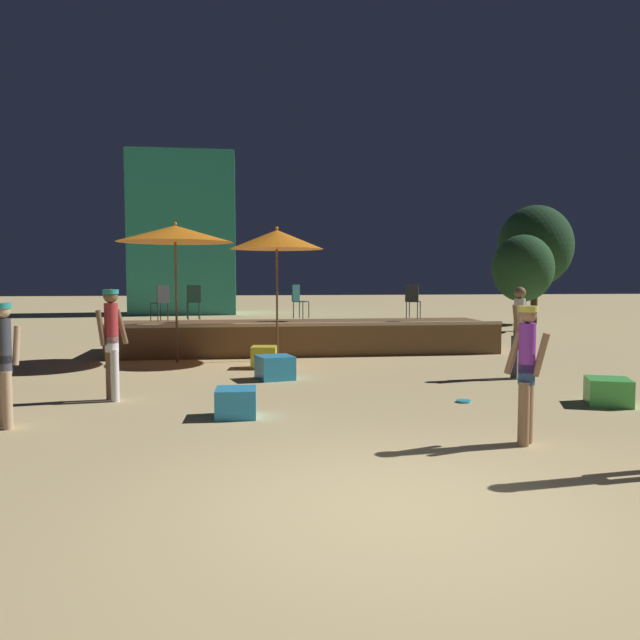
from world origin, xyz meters
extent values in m
plane|color=tan|center=(0.00, 0.00, 0.00)|extent=(120.00, 120.00, 0.00)
cube|color=brown|center=(0.39, 11.17, 0.38)|extent=(9.71, 2.60, 0.76)
cube|color=#CCB793|center=(0.39, 9.91, 0.80)|extent=(9.71, 0.12, 0.08)
cylinder|color=brown|center=(-2.73, 9.41, 1.37)|extent=(0.05, 0.05, 2.73)
cone|color=orange|center=(-2.73, 9.41, 2.92)|extent=(2.62, 2.62, 0.37)
sphere|color=orange|center=(-2.73, 9.41, 3.15)|extent=(0.08, 0.08, 0.08)
cylinder|color=brown|center=(-0.43, 9.46, 1.30)|extent=(0.05, 0.05, 2.59)
cone|color=orange|center=(-0.43, 9.46, 2.82)|extent=(2.17, 2.17, 0.44)
sphere|color=orange|center=(-0.43, 9.46, 3.08)|extent=(0.08, 0.08, 0.08)
cube|color=#2D9EDB|center=(-1.37, 3.64, 0.20)|extent=(0.58, 0.58, 0.40)
cube|color=#2D9EDB|center=(-0.64, 6.77, 0.23)|extent=(0.78, 0.78, 0.45)
cube|color=yellow|center=(-0.79, 8.27, 0.23)|extent=(0.59, 0.59, 0.47)
cube|color=#4CC651|center=(4.28, 3.74, 0.20)|extent=(0.81, 0.81, 0.41)
cylinder|color=#997051|center=(1.94, 1.70, 0.37)|extent=(0.13, 0.13, 0.75)
cylinder|color=#997051|center=(2.04, 1.82, 0.37)|extent=(0.13, 0.13, 0.75)
cylinder|color=#2D4C7F|center=(1.99, 1.76, 0.83)|extent=(0.19, 0.19, 0.24)
cylinder|color=purple|center=(1.99, 1.76, 1.14)|extent=(0.19, 0.19, 0.57)
cylinder|color=#997051|center=(2.11, 1.65, 1.07)|extent=(0.20, 0.19, 0.52)
cylinder|color=#997051|center=(1.87, 1.86, 1.07)|extent=(0.21, 0.20, 0.51)
sphere|color=#997051|center=(1.99, 1.76, 1.53)|extent=(0.20, 0.20, 0.20)
cylinder|color=#D8D14C|center=(1.99, 1.76, 1.59)|extent=(0.22, 0.22, 0.07)
cylinder|color=#3F3F47|center=(4.07, 6.20, 0.41)|extent=(0.13, 0.13, 0.82)
cylinder|color=#3F3F47|center=(3.95, 6.32, 0.41)|extent=(0.13, 0.13, 0.82)
cylinder|color=#3F3F47|center=(4.01, 6.26, 0.90)|extent=(0.21, 0.21, 0.24)
cylinder|color=beige|center=(4.01, 6.26, 1.23)|extent=(0.21, 0.21, 0.63)
cylinder|color=brown|center=(4.14, 6.38, 1.16)|extent=(0.14, 0.14, 0.56)
cylinder|color=brown|center=(3.89, 6.14, 1.16)|extent=(0.22, 0.21, 0.56)
sphere|color=brown|center=(4.01, 6.26, 1.65)|extent=(0.22, 0.22, 0.22)
cylinder|color=brown|center=(-3.36, 5.11, 0.41)|extent=(0.13, 0.13, 0.82)
cylinder|color=white|center=(-3.26, 4.97, 0.41)|extent=(0.13, 0.13, 0.82)
cylinder|color=white|center=(-3.31, 5.04, 0.90)|extent=(0.21, 0.21, 0.24)
cylinder|color=#B22D33|center=(-3.31, 5.04, 1.23)|extent=(0.21, 0.21, 0.63)
cylinder|color=brown|center=(-3.45, 4.94, 1.16)|extent=(0.17, 0.15, 0.56)
cylinder|color=brown|center=(-3.17, 5.14, 1.16)|extent=(0.22, 0.19, 0.56)
sphere|color=brown|center=(-3.31, 5.04, 1.66)|extent=(0.22, 0.22, 0.22)
cylinder|color=teal|center=(-3.31, 5.04, 1.72)|extent=(0.25, 0.25, 0.07)
cylinder|color=tan|center=(-4.28, 3.30, 0.38)|extent=(0.13, 0.13, 0.75)
cylinder|color=tan|center=(-4.37, 3.43, 0.38)|extent=(0.13, 0.13, 0.75)
cylinder|color=#3F3F47|center=(-4.32, 3.37, 0.83)|extent=(0.19, 0.19, 0.24)
cylinder|color=#333842|center=(-4.32, 3.37, 1.14)|extent=(0.19, 0.19, 0.57)
cylinder|color=tan|center=(-4.19, 3.46, 1.07)|extent=(0.14, 0.13, 0.52)
sphere|color=tan|center=(-4.32, 3.37, 1.53)|extent=(0.20, 0.20, 0.20)
cylinder|color=teal|center=(-4.32, 3.37, 1.59)|extent=(0.22, 0.22, 0.07)
cylinder|color=#1E4C47|center=(-2.37, 11.69, 1.06)|extent=(0.02, 0.02, 0.45)
cylinder|color=#1E4C47|center=(-2.67, 11.64, 1.06)|extent=(0.02, 0.02, 0.45)
cylinder|color=#1E4C47|center=(-2.32, 11.39, 1.06)|extent=(0.02, 0.02, 0.45)
cylinder|color=#1E4C47|center=(-2.62, 11.35, 1.06)|extent=(0.02, 0.02, 0.45)
cylinder|color=#1E4C47|center=(-2.49, 11.52, 1.29)|extent=(0.40, 0.40, 0.02)
cube|color=#1E4C47|center=(-2.47, 11.35, 1.51)|extent=(0.36, 0.09, 0.45)
cylinder|color=#2D3338|center=(3.53, 11.22, 1.06)|extent=(0.02, 0.02, 0.45)
cylinder|color=#2D3338|center=(3.28, 11.38, 1.06)|extent=(0.02, 0.02, 0.45)
cylinder|color=#2D3338|center=(3.38, 10.97, 1.06)|extent=(0.02, 0.02, 0.45)
cylinder|color=#2D3338|center=(3.12, 11.12, 1.06)|extent=(0.02, 0.02, 0.45)
cylinder|color=#2D3338|center=(3.33, 11.17, 1.29)|extent=(0.40, 0.40, 0.02)
cube|color=#2D3338|center=(3.24, 11.03, 1.51)|extent=(0.32, 0.21, 0.45)
cylinder|color=#1E4C47|center=(0.37, 11.37, 1.06)|extent=(0.02, 0.02, 0.45)
cylinder|color=#1E4C47|center=(0.55, 11.60, 1.06)|extent=(0.02, 0.02, 0.45)
cylinder|color=#1E4C47|center=(0.13, 11.55, 1.06)|extent=(0.02, 0.02, 0.45)
cylinder|color=#1E4C47|center=(0.32, 11.79, 1.06)|extent=(0.02, 0.02, 0.45)
cylinder|color=#1E4C47|center=(0.34, 11.58, 1.29)|extent=(0.40, 0.40, 0.02)
cube|color=#1E4C47|center=(0.21, 11.68, 1.51)|extent=(0.25, 0.30, 0.45)
cylinder|color=#2D3338|center=(-3.31, 11.26, 1.06)|extent=(0.02, 0.02, 0.45)
cylinder|color=#2D3338|center=(-3.53, 11.06, 1.06)|extent=(0.02, 0.02, 0.45)
cylinder|color=#2D3338|center=(-3.10, 11.05, 1.06)|extent=(0.02, 0.02, 0.45)
cylinder|color=#2D3338|center=(-3.32, 10.84, 1.06)|extent=(0.02, 0.02, 0.45)
cylinder|color=#2D3338|center=(-3.31, 11.05, 1.29)|extent=(0.40, 0.40, 0.02)
cube|color=#2D3338|center=(-3.20, 10.93, 1.51)|extent=(0.28, 0.27, 0.45)
cylinder|color=#33B2D8|center=(2.15, 4.20, 0.02)|extent=(0.23, 0.23, 0.03)
cylinder|color=#3D2B1C|center=(8.76, 16.15, 0.64)|extent=(0.28, 0.28, 1.28)
ellipsoid|color=#1E4223|center=(8.76, 16.15, 2.25)|extent=(2.17, 2.17, 2.39)
cylinder|color=#3D2B1C|center=(10.87, 19.48, 0.93)|extent=(0.28, 0.28, 1.85)
ellipsoid|color=#19381E|center=(10.87, 19.48, 3.22)|extent=(3.04, 3.04, 3.34)
cube|color=teal|center=(-4.15, 28.66, 4.15)|extent=(5.36, 3.73, 8.29)
camera|label=1|loc=(-1.32, -5.04, 1.96)|focal=35.00mm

